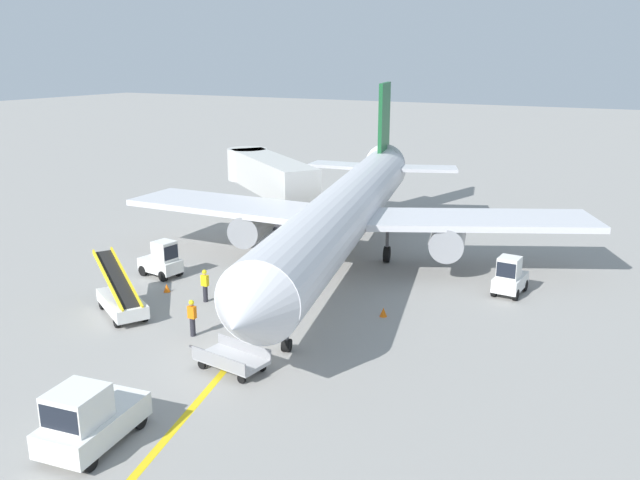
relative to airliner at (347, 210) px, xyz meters
The scene contains 15 objects.
ground_plane 13.84m from the airliner, 84.07° to the right, with size 300.00×300.00×0.00m, color gray.
taxi_line_yellow 9.02m from the airliner, 89.10° to the right, with size 0.30×80.00×0.01m, color yellow.
airliner is the anchor object (origin of this frame).
jet_bridge 12.97m from the airliner, 143.76° to the left, with size 11.65×9.79×4.85m.
pushback_tug 20.85m from the airliner, 87.22° to the right, with size 2.35×3.82×2.20m.
baggage_tug_near_wing 9.91m from the airliner, ahead, with size 1.47×2.48×2.10m.
baggage_tug_by_cargo_door 10.89m from the airliner, 141.76° to the right, with size 2.56×1.63×2.10m.
belt_loader_forward_hold 13.66m from the airliner, 117.79° to the right, with size 4.95×3.59×2.59m.
baggage_cart_loaded 14.61m from the airliner, 82.61° to the right, with size 3.83×1.89×0.94m.
ground_crew_marshaller 12.64m from the airliner, 97.42° to the right, with size 0.36×0.24×1.70m.
ground_crew_wing_walker 9.71m from the airliner, 113.42° to the right, with size 0.36×0.24×1.70m.
safety_cone_nose_left 7.80m from the airliner, 134.25° to the left, with size 0.36×0.36×0.44m, color orange.
safety_cone_nose_right 8.58m from the airliner, 51.17° to the right, with size 0.36×0.36×0.44m, color orange.
safety_cone_wingtip_left 11.07m from the airliner, 127.32° to the right, with size 0.36×0.36×0.44m, color orange.
safety_cone_wingtip_right 5.95m from the airliner, 83.23° to the right, with size 0.36×0.36×0.44m, color orange.
Camera 1 is at (14.78, -20.23, 12.03)m, focal length 37.07 mm.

